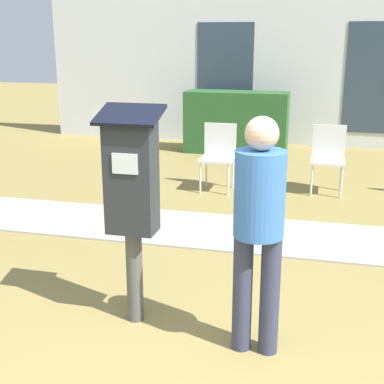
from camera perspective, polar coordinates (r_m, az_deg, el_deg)
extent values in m
cube|color=#A3A099|center=(5.74, 7.68, -4.57)|extent=(12.00, 1.10, 0.02)
cube|color=silver|center=(10.60, 11.37, 13.58)|extent=(10.00, 0.24, 3.20)
cube|color=#2D3D4C|center=(10.65, 3.53, 12.25)|extent=(1.10, 0.02, 2.00)
cube|color=#2D3D4C|center=(10.51, 19.02, 11.37)|extent=(1.10, 0.02, 2.00)
cylinder|color=#4C4C4C|center=(3.98, -6.14, -8.90)|extent=(0.12, 0.12, 0.70)
cube|color=#23282D|center=(3.72, -6.48, 1.61)|extent=(0.34, 0.22, 0.80)
cube|color=silver|center=(3.59, -7.18, 3.00)|extent=(0.18, 0.01, 0.14)
cube|color=black|center=(3.64, -6.70, 8.20)|extent=(0.44, 0.31, 0.12)
cylinder|color=#333851|center=(3.60, 5.40, -10.64)|extent=(0.13, 0.13, 0.82)
cylinder|color=#333851|center=(3.58, 8.29, -10.89)|extent=(0.13, 0.13, 0.82)
cylinder|color=#386BB7|center=(3.34, 7.23, -0.23)|extent=(0.32, 0.32, 0.55)
sphere|color=#D8AD8C|center=(3.25, 7.47, 6.21)|extent=(0.21, 0.21, 0.21)
cylinder|color=silver|center=(7.17, 0.88, 1.51)|extent=(0.03, 0.03, 0.42)
cylinder|color=silver|center=(7.10, 3.87, 1.32)|extent=(0.03, 0.03, 0.42)
cylinder|color=silver|center=(7.53, 1.54, 2.22)|extent=(0.03, 0.03, 0.42)
cylinder|color=silver|center=(7.46, 4.39, 2.04)|extent=(0.03, 0.03, 0.42)
cube|color=silver|center=(7.26, 2.70, 3.53)|extent=(0.44, 0.44, 0.04)
cube|color=silver|center=(7.41, 3.03, 5.66)|extent=(0.44, 0.04, 0.44)
cylinder|color=silver|center=(7.21, 12.63, 1.19)|extent=(0.03, 0.03, 0.42)
cylinder|color=silver|center=(7.21, 15.64, 0.98)|extent=(0.03, 0.03, 0.42)
cylinder|color=silver|center=(7.58, 12.72, 1.91)|extent=(0.03, 0.03, 0.42)
cylinder|color=silver|center=(7.58, 15.59, 1.71)|extent=(0.03, 0.03, 0.42)
cube|color=silver|center=(7.34, 14.27, 3.19)|extent=(0.44, 0.44, 0.04)
cube|color=silver|center=(7.49, 14.40, 5.30)|extent=(0.44, 0.04, 0.44)
cube|color=#285628|center=(9.73, 4.73, 7.41)|extent=(1.83, 0.60, 1.10)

